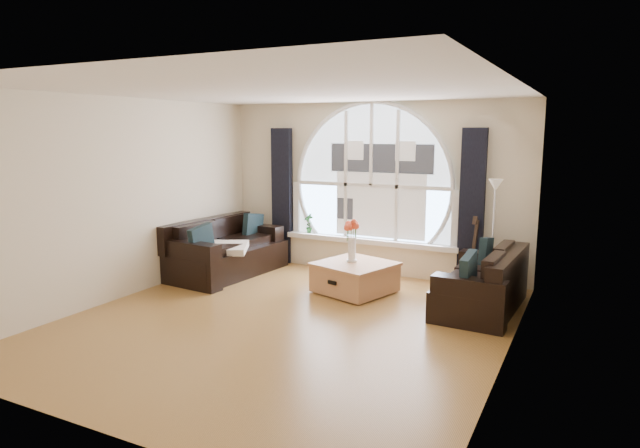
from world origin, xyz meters
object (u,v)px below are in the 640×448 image
at_px(guitar, 475,251).
at_px(sofa_left, 227,249).
at_px(sofa_right, 481,279).
at_px(vase_flowers, 352,234).
at_px(potted_plant, 309,223).
at_px(coffee_chest, 355,276).
at_px(floor_lamp, 493,236).

bearing_deg(guitar, sofa_left, -149.62).
distance_m(sofa_left, sofa_right, 3.94).
bearing_deg(guitar, vase_flowers, -131.82).
height_order(sofa_right, guitar, guitar).
distance_m(sofa_left, potted_plant, 1.46).
bearing_deg(potted_plant, coffee_chest, -40.57).
distance_m(sofa_right, floor_lamp, 0.95).
bearing_deg(potted_plant, sofa_right, -20.15).
xyz_separation_m(floor_lamp, guitar, (-0.27, 0.17, -0.27)).
xyz_separation_m(floor_lamp, potted_plant, (-3.05, 0.27, -0.09)).
distance_m(vase_flowers, floor_lamp, 1.96).
bearing_deg(coffee_chest, potted_plant, 156.70).
bearing_deg(floor_lamp, potted_plant, 175.00).
bearing_deg(coffee_chest, sofa_right, 18.17).
relative_size(sofa_right, floor_lamp, 1.07).
relative_size(sofa_right, coffee_chest, 1.78).
bearing_deg(potted_plant, guitar, -2.09).
distance_m(coffee_chest, vase_flowers, 0.59).
bearing_deg(potted_plant, vase_flowers, -40.88).
bearing_deg(vase_flowers, potted_plant, 139.12).
distance_m(vase_flowers, potted_plant, 1.69).
xyz_separation_m(sofa_left, guitar, (3.65, 1.04, 0.13)).
relative_size(vase_flowers, potted_plant, 2.13).
bearing_deg(floor_lamp, vase_flowers, -154.70).
bearing_deg(coffee_chest, guitar, 53.42).
relative_size(sofa_left, floor_lamp, 1.22).
xyz_separation_m(vase_flowers, floor_lamp, (1.78, 0.84, -0.02)).
relative_size(sofa_left, vase_flowers, 2.80).
bearing_deg(sofa_right, potted_plant, 162.97).
bearing_deg(sofa_right, vase_flowers, -177.56).
xyz_separation_m(sofa_right, vase_flowers, (-1.79, 0.02, 0.42)).
bearing_deg(sofa_left, vase_flowers, 6.35).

